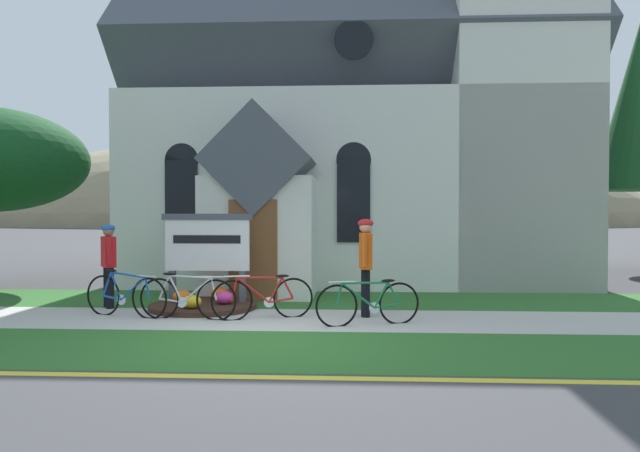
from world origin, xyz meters
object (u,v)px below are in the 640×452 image
at_px(bicycle_green, 187,298).
at_px(bicycle_blue, 369,303).
at_px(church_sign, 207,246).
at_px(bicycle_yellow, 125,295).
at_px(cyclist_in_white_jersey, 366,259).
at_px(bicycle_orange, 263,298).
at_px(cyclist_in_red_jersey, 109,260).

bearing_deg(bicycle_green, bicycle_blue, -6.98).
bearing_deg(church_sign, bicycle_yellow, -132.73).
bearing_deg(bicycle_yellow, cyclist_in_white_jersey, 2.76).
bearing_deg(church_sign, bicycle_green, -90.18).
xyz_separation_m(church_sign, cyclist_in_white_jersey, (3.06, -1.04, -0.16)).
bearing_deg(bicycle_orange, bicycle_green, -176.36).
bearing_deg(cyclist_in_white_jersey, bicycle_orange, -170.50).
xyz_separation_m(bicycle_yellow, cyclist_in_red_jersey, (-0.68, 0.91, 0.55)).
bearing_deg(bicycle_green, church_sign, 89.82).
bearing_deg(cyclist_in_white_jersey, church_sign, 161.18).
distance_m(church_sign, cyclist_in_white_jersey, 3.24).
xyz_separation_m(bicycle_orange, bicycle_yellow, (-2.45, 0.09, 0.01)).
relative_size(bicycle_blue, bicycle_green, 0.98).
relative_size(cyclist_in_white_jersey, cyclist_in_red_jersey, 1.07).
height_order(bicycle_yellow, cyclist_in_red_jersey, cyclist_in_red_jersey).
height_order(bicycle_orange, cyclist_in_red_jersey, cyclist_in_red_jersey).
relative_size(bicycle_yellow, cyclist_in_red_jersey, 1.03).
relative_size(bicycle_yellow, cyclist_in_white_jersey, 0.96).
relative_size(church_sign, bicycle_blue, 1.06).
relative_size(church_sign, cyclist_in_red_jersey, 1.13).
height_order(bicycle_orange, bicycle_blue, bicycle_orange).
relative_size(church_sign, bicycle_green, 1.04).
bearing_deg(bicycle_blue, bicycle_green, 173.02).
distance_m(church_sign, bicycle_green, 1.63).
height_order(church_sign, bicycle_orange, church_sign).
relative_size(bicycle_orange, cyclist_in_white_jersey, 0.98).
distance_m(cyclist_in_white_jersey, cyclist_in_red_jersey, 4.94).
xyz_separation_m(bicycle_yellow, bicycle_blue, (4.25, -0.55, -0.02)).
bearing_deg(cyclist_in_red_jersey, church_sign, 10.39).
relative_size(bicycle_orange, cyclist_in_red_jersey, 1.05).
relative_size(bicycle_yellow, bicycle_blue, 0.97).
relative_size(bicycle_green, cyclist_in_red_jersey, 1.09).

